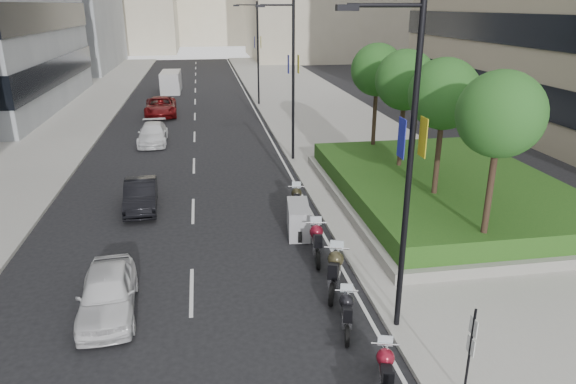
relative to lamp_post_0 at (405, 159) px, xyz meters
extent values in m
plane|color=black|center=(-4.14, -1.00, -5.07)|extent=(160.00, 160.00, 0.00)
cube|color=#9E9B93|center=(4.86, 29.00, -4.99)|extent=(10.00, 100.00, 0.15)
cube|color=#9E9B93|center=(-16.14, 29.00, -4.99)|extent=(8.00, 100.00, 0.15)
cube|color=silver|center=(-0.44, 29.00, -5.06)|extent=(0.12, 100.00, 0.01)
cube|color=silver|center=(-5.64, 29.00, -5.06)|extent=(0.12, 100.00, 0.01)
cube|color=gray|center=(5.86, 9.00, -4.72)|extent=(10.00, 14.00, 0.40)
cube|color=#134514|center=(5.86, 9.00, -4.12)|extent=(9.40, 13.40, 0.80)
cylinder|color=#332319|center=(4.36, 3.00, -2.52)|extent=(0.22, 0.22, 4.00)
sphere|color=#174C1D|center=(4.36, 3.00, 0.38)|extent=(2.80, 2.80, 2.80)
cylinder|color=#332319|center=(4.36, 7.00, -2.52)|extent=(0.22, 0.22, 4.00)
sphere|color=#174C1D|center=(4.36, 7.00, 0.38)|extent=(2.80, 2.80, 2.80)
cylinder|color=#332319|center=(4.36, 11.00, -2.52)|extent=(0.22, 0.22, 4.00)
sphere|color=#174C1D|center=(4.36, 11.00, 0.38)|extent=(2.80, 2.80, 2.80)
cylinder|color=#332319|center=(4.36, 15.00, -2.52)|extent=(0.22, 0.22, 4.00)
sphere|color=#174C1D|center=(4.36, 15.00, 0.38)|extent=(2.80, 2.80, 2.80)
cylinder|color=black|center=(0.16, 0.00, -0.57)|extent=(0.16, 0.16, 9.00)
cylinder|color=black|center=(-0.74, 0.00, 3.63)|extent=(1.80, 0.10, 0.10)
cube|color=black|center=(-1.64, 0.00, 3.58)|extent=(0.50, 0.22, 0.14)
cube|color=gold|center=(0.44, 0.00, 0.53)|extent=(0.02, 0.45, 1.00)
cube|color=#1B2195|center=(-0.12, 0.00, 0.53)|extent=(0.02, 0.45, 1.00)
cylinder|color=black|center=(0.16, 17.00, -0.57)|extent=(0.16, 0.16, 9.00)
cylinder|color=black|center=(-0.74, 17.00, 3.63)|extent=(1.80, 0.10, 0.10)
cube|color=black|center=(-1.64, 17.00, 3.58)|extent=(0.50, 0.22, 0.14)
cube|color=gold|center=(0.44, 17.00, 0.53)|extent=(0.02, 0.45, 1.00)
cube|color=#1B2195|center=(-0.12, 17.00, 0.53)|extent=(0.02, 0.45, 1.00)
cylinder|color=black|center=(0.16, 35.00, -0.57)|extent=(0.16, 0.16, 9.00)
cylinder|color=black|center=(-0.74, 35.00, 3.63)|extent=(1.80, 0.10, 0.10)
cube|color=black|center=(-1.64, 35.00, 3.58)|extent=(0.50, 0.22, 0.14)
cube|color=gold|center=(0.44, 35.00, 0.53)|extent=(0.02, 0.45, 1.00)
cube|color=#1B2195|center=(-0.12, 35.00, 0.53)|extent=(0.02, 0.45, 1.00)
cylinder|color=black|center=(0.66, -3.00, -3.82)|extent=(0.06, 0.06, 2.50)
cube|color=silver|center=(0.66, -3.00, -3.02)|extent=(0.02, 0.32, 0.42)
cube|color=silver|center=(0.66, -3.00, -3.52)|extent=(0.02, 0.32, 0.42)
cylinder|color=black|center=(-0.85, -1.69, -4.78)|extent=(0.26, 0.58, 0.57)
cube|color=silver|center=(-1.07, -2.45, -4.62)|extent=(0.48, 0.83, 0.39)
sphere|color=maroon|center=(-0.98, -2.16, -4.27)|extent=(0.44, 0.44, 0.44)
cube|color=black|center=(-1.14, -2.71, -4.33)|extent=(0.44, 0.74, 0.15)
cylinder|color=silver|center=(-0.92, -1.92, -4.07)|extent=(0.67, 0.23, 0.05)
cylinder|color=black|center=(-1.44, -0.51, -4.79)|extent=(0.24, 0.57, 0.56)
cylinder|color=black|center=(-1.11, 0.88, -4.79)|extent=(0.24, 0.57, 0.56)
cube|color=silver|center=(-1.28, 0.14, -4.63)|extent=(0.44, 0.80, 0.38)
sphere|color=black|center=(-1.22, 0.43, -4.29)|extent=(0.43, 0.43, 0.43)
cube|color=black|center=(-1.35, -0.12, -4.35)|extent=(0.40, 0.71, 0.14)
cylinder|color=silver|center=(-1.16, 0.67, -4.10)|extent=(0.66, 0.20, 0.04)
cylinder|color=black|center=(-1.37, 1.51, -4.72)|extent=(0.36, 0.70, 0.69)
cylinder|color=black|center=(-0.77, 3.19, -4.72)|extent=(0.36, 0.70, 0.69)
cube|color=silver|center=(-1.09, 2.30, -4.53)|extent=(0.63, 1.01, 0.47)
sphere|color=#332F1C|center=(-0.97, 2.64, -4.11)|extent=(0.54, 0.54, 0.54)
cube|color=black|center=(-1.21, 1.98, -4.17)|extent=(0.58, 0.89, 0.18)
cylinder|color=silver|center=(-0.87, 2.93, -3.86)|extent=(0.80, 0.33, 0.06)
cylinder|color=black|center=(-1.28, 3.82, -4.74)|extent=(0.22, 0.66, 0.65)
cylinder|color=black|center=(-1.02, 5.48, -4.74)|extent=(0.22, 0.66, 0.65)
cube|color=silver|center=(-1.16, 4.60, -4.56)|extent=(0.45, 0.93, 0.44)
sphere|color=maroon|center=(-1.10, 4.94, -4.16)|extent=(0.51, 0.51, 0.51)
cube|color=black|center=(-1.20, 4.29, -4.22)|extent=(0.41, 0.83, 0.17)
cylinder|color=silver|center=(-1.06, 5.22, -3.93)|extent=(0.78, 0.17, 0.05)
cylinder|color=black|center=(-1.52, 6.05, -4.76)|extent=(0.19, 0.61, 0.60)
cylinder|color=black|center=(-1.33, 7.60, -4.76)|extent=(0.19, 0.61, 0.60)
cube|color=gray|center=(-1.42, 6.82, -4.43)|extent=(1.07, 2.13, 1.22)
cylinder|color=black|center=(-1.24, 8.16, -4.76)|extent=(0.22, 0.62, 0.61)
cylinder|color=black|center=(-0.97, 9.72, -4.76)|extent=(0.22, 0.62, 0.61)
cube|color=silver|center=(-1.11, 8.89, -4.59)|extent=(0.43, 0.88, 0.42)
sphere|color=black|center=(-1.06, 9.21, -4.22)|extent=(0.47, 0.47, 0.47)
cube|color=black|center=(-1.16, 8.60, -4.27)|extent=(0.40, 0.78, 0.16)
cylinder|color=silver|center=(-1.01, 9.48, -4.00)|extent=(0.73, 0.17, 0.05)
imported|color=white|center=(-8.05, 2.19, -4.39)|extent=(1.89, 4.10, 1.36)
imported|color=black|center=(-7.93, 10.68, -4.41)|extent=(1.61, 4.03, 1.30)
imported|color=white|center=(-8.33, 22.59, -4.41)|extent=(1.87, 4.51, 1.30)
imported|color=#610B0D|center=(-8.40, 31.84, -4.31)|extent=(2.73, 5.56, 1.52)
cube|color=#BDBDBF|center=(-8.11, 44.33, -4.00)|extent=(2.05, 5.10, 2.12)
cube|color=#BDBDBF|center=(-8.11, 42.41, -4.51)|extent=(1.95, 1.26, 1.11)
cylinder|color=black|center=(-8.92, 42.51, -4.71)|extent=(0.25, 0.71, 0.71)
cylinder|color=black|center=(-7.30, 42.51, -4.71)|extent=(0.25, 0.71, 0.71)
cylinder|color=black|center=(-8.92, 45.95, -4.71)|extent=(0.25, 0.71, 0.71)
cylinder|color=black|center=(-7.30, 45.95, -4.71)|extent=(0.25, 0.71, 0.71)
camera|label=1|loc=(-4.95, -11.76, 3.64)|focal=32.00mm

